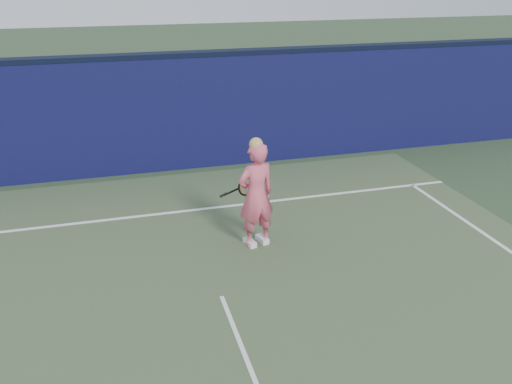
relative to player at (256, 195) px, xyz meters
name	(u,v)px	position (x,y,z in m)	size (l,w,h in m)	color
ground	(239,341)	(-0.90, -2.40, -0.89)	(80.00, 80.00, 0.00)	#30462B
backstop_wall	(167,115)	(-0.90, 4.10, 0.36)	(24.00, 0.40, 2.50)	#0D0F3A
wall_cap	(163,55)	(-0.90, 4.10, 1.66)	(24.00, 0.42, 0.10)	black
player	(256,195)	(0.00, 0.00, 0.00)	(0.73, 0.57, 1.85)	#E35872
racket	(244,187)	(-0.09, 0.41, -0.01)	(0.64, 0.18, 0.34)	black
court_lines	(246,357)	(-0.90, -2.72, -0.88)	(11.00, 12.04, 0.01)	white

